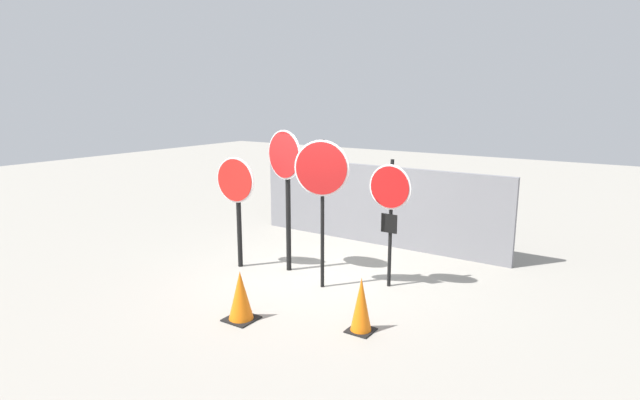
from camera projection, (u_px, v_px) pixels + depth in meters
ground_plane at (311, 276)px, 8.85m from camera, size 40.00×40.00×0.00m
fence_back at (376, 205)px, 10.68m from camera, size 5.72×0.12×1.70m
stop_sign_0 at (236, 192)px, 9.05m from camera, size 0.83×0.16×2.07m
stop_sign_1 at (286, 174)px, 8.78m from camera, size 0.85×0.24×2.57m
stop_sign_2 at (322, 178)px, 7.94m from camera, size 0.87×0.30×2.47m
stop_sign_3 at (390, 198)px, 8.06m from camera, size 0.74×0.12×2.14m
traffic_cone_0 at (361, 305)px, 6.71m from camera, size 0.35×0.35×0.77m
traffic_cone_1 at (241, 296)px, 7.06m from camera, size 0.43×0.43×0.73m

